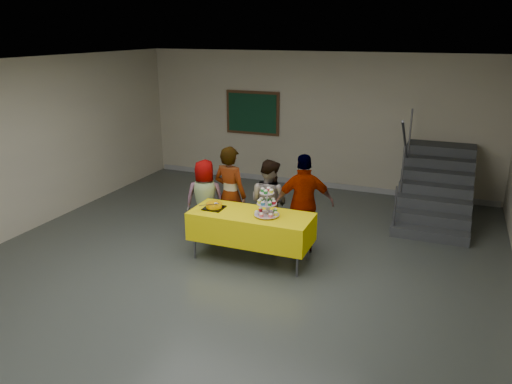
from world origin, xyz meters
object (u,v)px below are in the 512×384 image
schoolchild_a (205,200)px  schoolchild_d (304,204)px  noticeboard (253,113)px  cupcake_stand (267,205)px  schoolchild_c (269,202)px  bake_table (251,226)px  schoolchild_b (230,195)px  bear_cake (214,205)px  staircase (436,189)px

schoolchild_a → schoolchild_d: bearing=164.7°
noticeboard → cupcake_stand: bearing=-65.1°
schoolchild_c → bake_table: bearing=105.7°
schoolchild_b → schoolchild_c: size_ratio=1.14×
bear_cake → schoolchild_a: (-0.43, 0.53, -0.14)m
bake_table → schoolchild_a: 1.18m
cupcake_stand → schoolchild_c: (-0.23, 0.73, -0.22)m
cupcake_stand → schoolchild_c: bearing=107.9°
schoolchild_a → schoolchild_b: 0.47m
bake_table → schoolchild_a: bearing=154.2°
schoolchild_a → schoolchild_c: 1.10m
bake_table → schoolchild_a: schoolchild_a is taller
bake_table → noticeboard: (-1.64, 4.08, 1.04)m
schoolchild_c → cupcake_stand: bearing=126.2°
bake_table → staircase: (2.54, 3.24, -0.07)m
cupcake_stand → schoolchild_a: size_ratio=0.32×
bake_table → staircase: 4.12m
staircase → noticeboard: 4.40m
bear_cake → staircase: bearing=45.9°
bear_cake → schoolchild_d: size_ratio=0.22×
bake_table → bear_cake: 0.68m
staircase → schoolchild_d: bearing=-125.5°
schoolchild_c → staircase: 3.58m
schoolchild_a → staircase: 4.52m
bear_cake → noticeboard: size_ratio=0.28×
schoolchild_b → noticeboard: (-1.03, 3.53, 0.78)m
bake_table → noticeboard: 4.52m
schoolchild_b → schoolchild_c: 0.66m
staircase → schoolchild_b: bearing=-139.4°
bake_table → bear_cake: (-0.62, -0.02, 0.27)m
bake_table → bear_cake: size_ratio=5.25×
bake_table → staircase: bearing=51.9°
bear_cake → staircase: staircase is taller
cupcake_stand → noticeboard: (-1.90, 4.11, 0.65)m
cupcake_stand → schoolchild_c: 0.80m
cupcake_stand → bear_cake: size_ratio=1.24×
cupcake_stand → schoolchild_d: bearing=58.5°
schoolchild_b → bake_table: bearing=147.9°
bear_cake → schoolchild_a: 0.70m
noticeboard → schoolchild_a: bearing=-80.7°
bear_cake → schoolchild_b: (0.02, 0.57, -0.00)m
bake_table → schoolchild_c: size_ratio=1.30×
schoolchild_a → schoolchild_c: schoolchild_c is taller
cupcake_stand → noticeboard: noticeboard is taller
bear_cake → staircase: size_ratio=0.15×
bear_cake → schoolchild_c: (0.65, 0.72, -0.10)m
staircase → schoolchild_c: bearing=-134.6°
staircase → noticeboard: (-4.18, 0.84, 1.11)m
schoolchild_a → schoolchild_d: (1.71, 0.10, 0.12)m
cupcake_stand → bear_cake: 0.89m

